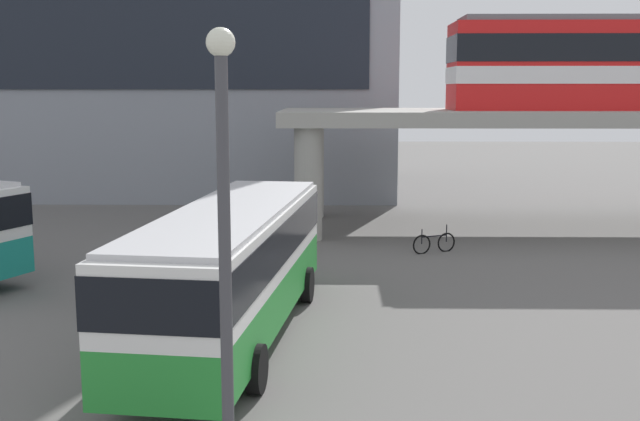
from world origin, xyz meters
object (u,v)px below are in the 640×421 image
at_px(bus_main, 232,259).
at_px(pedestrian_walking_across, 225,247).
at_px(station_building, 136,4).
at_px(bicycle_black, 434,243).

distance_m(bus_main, pedestrian_walking_across, 7.44).
distance_m(station_building, bus_main, 31.94).
height_order(bus_main, pedestrian_walking_across, bus_main).
relative_size(bicycle_black, pedestrian_walking_across, 1.03).
relative_size(station_building, bus_main, 2.69).
xyz_separation_m(station_building, pedestrian_walking_across, (8.20, -21.93, -10.24)).
bearing_deg(bus_main, station_building, 107.91).
xyz_separation_m(bicycle_black, pedestrian_walking_across, (-7.34, -2.74, 0.39)).
height_order(station_building, bus_main, station_building).
bearing_deg(station_building, pedestrian_walking_across, -69.51).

